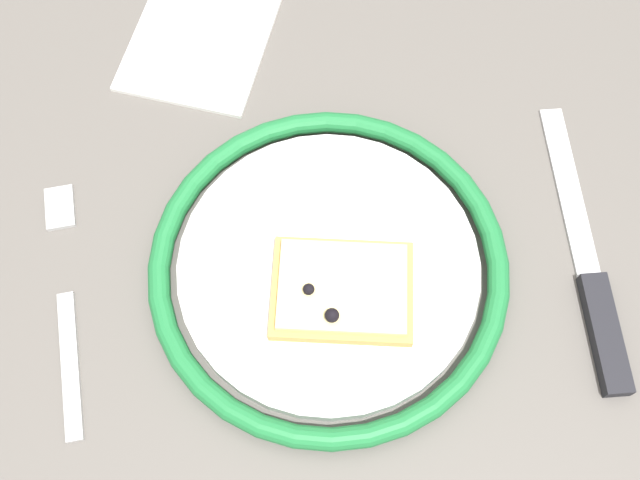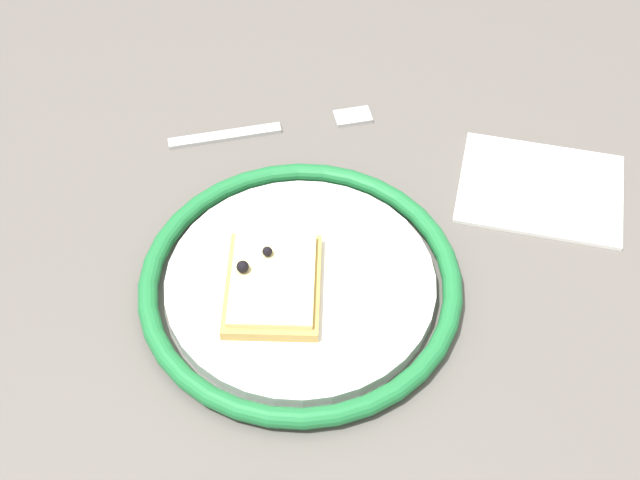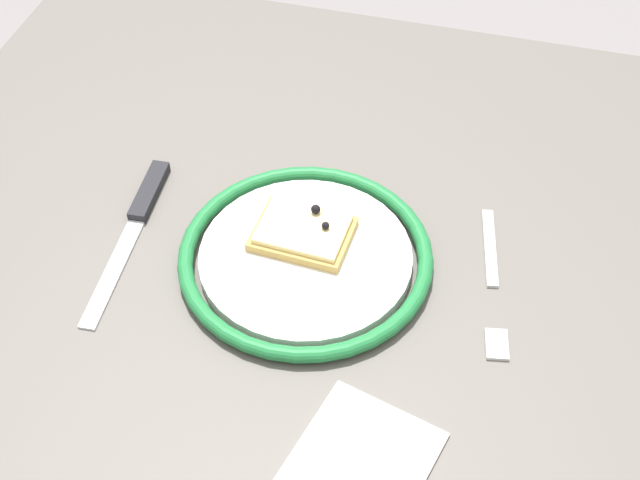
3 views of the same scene
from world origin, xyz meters
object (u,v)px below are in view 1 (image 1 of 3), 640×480
Objects in this scene: napkin at (197,34)px; fork at (60,302)px; plate at (323,267)px; pizza_slice_near at (336,290)px; dining_table at (312,318)px; knife at (588,292)px.

fork is at bearing -109.68° from napkin.
plate is 0.03m from pizza_slice_near.
dining_table is 0.20m from fork.
napkin is (-0.10, 0.23, 0.08)m from dining_table.
pizza_slice_near reaches higher than napkin.
plate is 1.12× the size of knife.
dining_table is at bearing 3.99° from fork.
plate is 0.20m from knife.
pizza_slice_near reaches higher than plate.
plate is 1.34× the size of fork.
plate is at bearing 112.02° from pizza_slice_near.
fork is 0.26m from napkin.
dining_table is 4.26× the size of knife.
dining_table is at bearing -130.89° from plate.
plate reaches higher than dining_table.
fork is (-0.20, -0.02, -0.01)m from plate.
pizza_slice_near is (0.02, -0.01, 0.10)m from dining_table.
pizza_slice_near is 0.53× the size of fork.
napkin is (-0.11, 0.22, -0.01)m from plate.
knife is at bearing -2.76° from dining_table.
napkin reaches higher than dining_table.
plate is 2.54× the size of pizza_slice_near.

